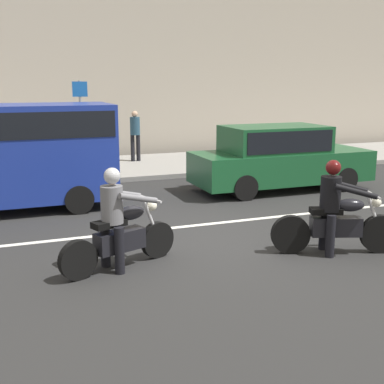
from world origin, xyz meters
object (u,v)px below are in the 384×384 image
(parked_sedan_forest_green, at_px, (279,157))
(parked_van_cobalt_blue, at_px, (3,150))
(street_sign_post, at_px, (81,118))
(pedestrian_bystander, at_px, (135,132))
(motorcycle_with_rider_black_leather, at_px, (335,216))
(motorcycle_with_rider_gray, at_px, (118,227))

(parked_sedan_forest_green, xyz_separation_m, parked_van_cobalt_blue, (-6.86, 0.24, 0.48))
(street_sign_post, relative_size, pedestrian_bystander, 1.58)
(pedestrian_bystander, bearing_deg, parked_van_cobalt_blue, -130.16)
(motorcycle_with_rider_black_leather, height_order, street_sign_post, street_sign_post)
(motorcycle_with_rider_black_leather, relative_size, motorcycle_with_rider_gray, 1.06)
(motorcycle_with_rider_gray, relative_size, pedestrian_bystander, 1.14)
(street_sign_post, bearing_deg, motorcycle_with_rider_black_leather, -71.46)
(parked_sedan_forest_green, height_order, street_sign_post, street_sign_post)
(motorcycle_with_rider_gray, distance_m, street_sign_post, 8.07)
(pedestrian_bystander, bearing_deg, motorcycle_with_rider_gray, -106.00)
(motorcycle_with_rider_black_leather, relative_size, parked_sedan_forest_green, 0.44)
(motorcycle_with_rider_gray, height_order, pedestrian_bystander, pedestrian_bystander)
(parked_van_cobalt_blue, height_order, street_sign_post, street_sign_post)
(motorcycle_with_rider_black_leather, bearing_deg, street_sign_post, 108.54)
(motorcycle_with_rider_black_leather, bearing_deg, motorcycle_with_rider_gray, 170.41)
(street_sign_post, distance_m, pedestrian_bystander, 2.69)
(parked_sedan_forest_green, distance_m, parked_van_cobalt_blue, 6.88)
(parked_sedan_forest_green, bearing_deg, parked_van_cobalt_blue, 178.02)
(motorcycle_with_rider_gray, distance_m, pedestrian_bystander, 9.97)
(parked_van_cobalt_blue, bearing_deg, motorcycle_with_rider_black_leather, -44.48)
(parked_sedan_forest_green, height_order, parked_van_cobalt_blue, parked_van_cobalt_blue)
(street_sign_post, xyz_separation_m, pedestrian_bystander, (2.06, 1.61, -0.64))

